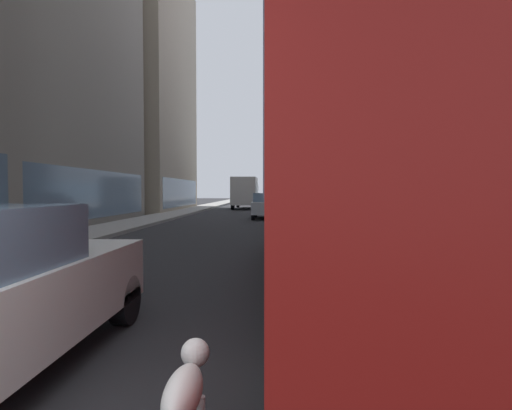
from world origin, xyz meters
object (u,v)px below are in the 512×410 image
at_px(car_silver_sedan, 268,206).
at_px(box_truck, 245,192).
at_px(car_red_coupe, 288,202).
at_px(dalmatian_dog, 185,390).
at_px(transit_bus, 346,189).
at_px(car_black_suv, 304,214).

height_order(car_silver_sedan, box_truck, box_truck).
distance_m(car_red_coupe, dalmatian_dog, 30.83).
bearing_deg(car_silver_sedan, car_red_coupe, 78.19).
xyz_separation_m(car_red_coupe, box_truck, (-4.00, 6.35, 0.85)).
relative_size(transit_bus, car_black_suv, 2.58).
height_order(car_red_coupe, dalmatian_dog, car_red_coupe).
bearing_deg(dalmatian_dog, box_truck, 93.40).
distance_m(car_silver_sedan, dalmatian_dog, 23.13).
height_order(transit_bus, car_silver_sedan, transit_bus).
distance_m(car_black_suv, dalmatian_dog, 13.76).
bearing_deg(car_black_suv, transit_bus, -90.00).
relative_size(car_black_suv, car_silver_sedan, 1.11).
xyz_separation_m(car_black_suv, car_silver_sedan, (-1.60, 9.49, -0.00)).
relative_size(box_truck, dalmatian_dog, 7.79).
xyz_separation_m(transit_bus, car_red_coupe, (0.00, 26.29, -0.96)).
bearing_deg(transit_bus, car_black_suv, 90.00).
height_order(car_black_suv, box_truck, box_truck).
distance_m(box_truck, dalmatian_dog, 37.22).
distance_m(transit_bus, box_truck, 32.89).
bearing_deg(box_truck, dalmatian_dog, -86.60).
xyz_separation_m(car_black_suv, dalmatian_dog, (-1.79, -13.64, -0.31)).
bearing_deg(transit_bus, car_silver_sedan, 94.91).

